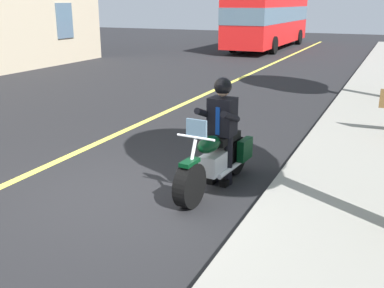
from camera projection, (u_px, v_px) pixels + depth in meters
The scene contains 5 objects.
ground_plane at pixel (125, 196), 6.95m from camera, with size 80.00×80.00×0.00m, color black.
lane_center_stripe at pixel (25, 176), 7.74m from camera, with size 60.00×0.16×0.01m, color #E5DB4C.
motorcycle_main at pixel (216, 160), 7.17m from camera, with size 2.22×0.70×1.26m.
rider_main at pixel (222, 122), 7.15m from camera, with size 0.65×0.58×1.74m.
bus_near at pixel (269, 18), 28.45m from camera, with size 11.05×2.70×3.30m.
Camera 1 is at (5.38, 3.60, 2.84)m, focal length 42.43 mm.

